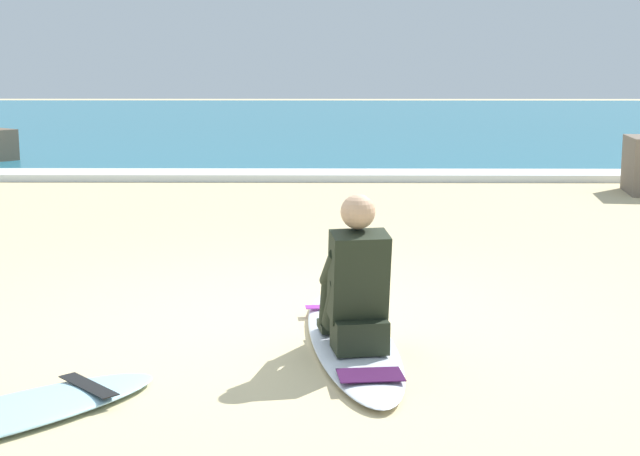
% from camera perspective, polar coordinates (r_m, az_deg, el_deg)
% --- Properties ---
extents(ground_plane, '(80.00, 80.00, 0.00)m').
position_cam_1_polar(ground_plane, '(6.51, -1.96, -5.75)').
color(ground_plane, beige).
extents(sea, '(80.00, 28.00, 0.10)m').
position_cam_1_polar(sea, '(28.03, -0.01, 6.67)').
color(sea, teal).
rests_on(sea, ground).
extents(breaking_foam, '(80.00, 0.90, 0.11)m').
position_cam_1_polar(breaking_foam, '(14.38, -0.56, 3.29)').
color(breaking_foam, white).
rests_on(breaking_foam, ground).
extents(surfboard_main, '(0.79, 2.49, 0.08)m').
position_cam_1_polar(surfboard_main, '(5.95, 1.98, -6.95)').
color(surfboard_main, silver).
rests_on(surfboard_main, ground).
extents(surfer_seated, '(0.45, 0.75, 0.95)m').
position_cam_1_polar(surfer_seated, '(5.63, 2.23, -3.73)').
color(surfer_seated, black).
rests_on(surfer_seated, surfboard_main).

